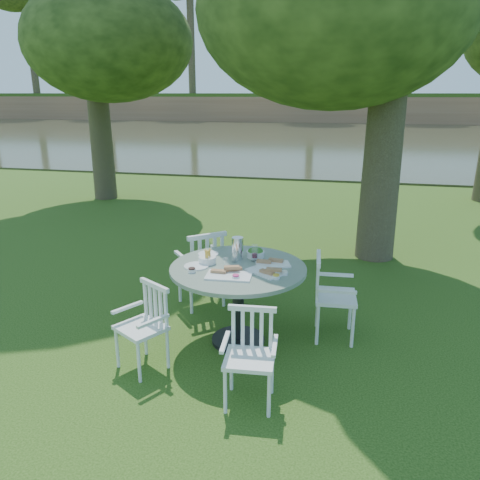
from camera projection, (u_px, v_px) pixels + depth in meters
name	position (u px, v px, depth m)	size (l,w,h in m)	color
ground	(236.00, 312.00, 5.65)	(140.00, 140.00, 0.00)	#1B3A0C
table	(238.00, 282.00, 4.78)	(1.38, 1.38, 0.85)	black
chair_ne	(327.00, 290.00, 4.94)	(0.46, 0.49, 0.91)	white
chair_nw	(204.00, 264.00, 5.62)	(0.67, 0.66, 0.97)	white
chair_sw	(148.00, 319.00, 4.42)	(0.55, 0.54, 0.82)	white
chair_se	(251.00, 348.00, 3.93)	(0.44, 0.42, 0.81)	white
tableware	(237.00, 259.00, 4.79)	(1.07, 0.85, 0.24)	white
river	(327.00, 139.00, 27.04)	(100.00, 28.00, 0.12)	#30321D
far_bank	(344.00, 38.00, 41.66)	(100.00, 18.00, 15.20)	#8A5E40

